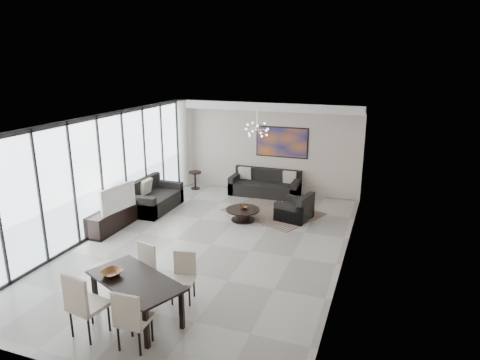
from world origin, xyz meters
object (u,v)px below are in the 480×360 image
at_px(coffee_table, 243,214).
at_px(television, 115,198).
at_px(tv_console, 113,218).
at_px(sofa_main, 265,186).
at_px(dining_table, 136,284).

height_order(coffee_table, television, television).
xyz_separation_m(tv_console, television, (0.16, -0.08, 0.60)).
height_order(sofa_main, tv_console, sofa_main).
relative_size(tv_console, dining_table, 0.89).
xyz_separation_m(coffee_table, tv_console, (-2.93, -1.65, 0.09)).
height_order(coffee_table, dining_table, dining_table).
relative_size(tv_console, television, 1.51).
bearing_deg(dining_table, coffee_table, 87.93).
xyz_separation_m(sofa_main, television, (-2.70, -4.08, 0.60)).
relative_size(coffee_table, dining_table, 0.47).
relative_size(television, dining_table, 0.59).
xyz_separation_m(coffee_table, sofa_main, (-0.07, 2.34, 0.09)).
bearing_deg(television, sofa_main, -25.34).
xyz_separation_m(coffee_table, dining_table, (-0.17, -4.83, 0.45)).
bearing_deg(tv_console, dining_table, -49.02).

